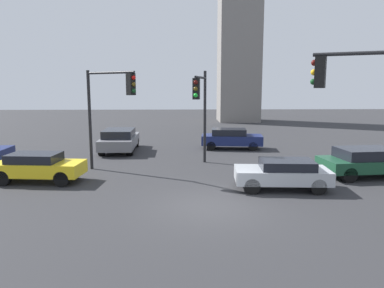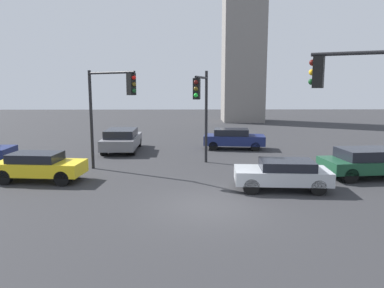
# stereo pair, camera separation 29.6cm
# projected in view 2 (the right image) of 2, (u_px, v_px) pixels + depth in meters

# --- Properties ---
(ground_plane) EXTENTS (105.63, 105.63, 0.00)m
(ground_plane) POSITION_uv_depth(u_px,v_px,m) (209.00, 207.00, 13.78)
(ground_plane) COLOR #2D2D30
(traffic_light_0) EXTENTS (2.79, 2.44, 5.17)m
(traffic_light_0) POSITION_uv_depth(u_px,v_px,m) (110.00, 99.00, 18.40)
(traffic_light_0) COLOR black
(traffic_light_0) RESTS_ON ground_plane
(traffic_light_1) EXTENTS (2.86, 1.65, 5.71)m
(traffic_light_1) POSITION_uv_depth(u_px,v_px,m) (368.00, 100.00, 11.31)
(traffic_light_1) COLOR black
(traffic_light_1) RESTS_ON ground_plane
(traffic_light_2) EXTENTS (0.90, 3.68, 5.20)m
(traffic_light_2) POSITION_uv_depth(u_px,v_px,m) (202.00, 100.00, 19.42)
(traffic_light_2) COLOR black
(traffic_light_2) RESTS_ON ground_plane
(car_0) EXTENTS (4.10, 2.06, 1.34)m
(car_0) POSITION_uv_depth(u_px,v_px,m) (39.00, 166.00, 17.30)
(car_0) COLOR yellow
(car_0) RESTS_ON ground_plane
(car_1) EXTENTS (4.90, 2.57, 1.40)m
(car_1) POSITION_uv_depth(u_px,v_px,m) (371.00, 162.00, 18.02)
(car_1) COLOR #19472D
(car_1) RESTS_ON ground_plane
(car_2) EXTENTS (4.08, 2.08, 1.28)m
(car_2) POSITION_uv_depth(u_px,v_px,m) (283.00, 174.00, 15.93)
(car_2) COLOR #ADB2B7
(car_2) RESTS_ON ground_plane
(car_5) EXTENTS (2.17, 4.77, 1.49)m
(car_5) POSITION_uv_depth(u_px,v_px,m) (122.00, 139.00, 25.13)
(car_5) COLOR slate
(car_5) RESTS_ON ground_plane
(car_6) EXTENTS (4.32, 2.14, 1.40)m
(car_6) POSITION_uv_depth(u_px,v_px,m) (233.00, 138.00, 25.92)
(car_6) COLOR navy
(car_6) RESTS_ON ground_plane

